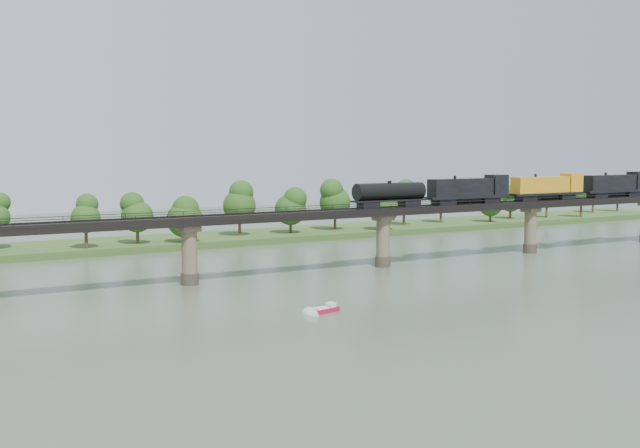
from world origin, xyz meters
TOP-DOWN VIEW (x-y plane):
  - ground at (0.00, 0.00)m, footprint 400.00×400.00m
  - far_bank at (0.00, 85.00)m, footprint 300.00×24.00m
  - bridge at (0.00, 30.00)m, footprint 236.00×30.00m
  - bridge_superstructure at (0.00, 30.00)m, footprint 220.00×4.90m
  - far_treeline at (-8.21, 80.52)m, footprint 289.06×17.54m
  - freight_train at (36.96, 30.00)m, footprint 84.95×3.31m
  - motorboat at (-32.93, -1.40)m, footprint 4.71×2.48m

SIDE VIEW (x-z plane):
  - ground at x=0.00m, z-range 0.00..0.00m
  - motorboat at x=-32.93m, z-range -0.20..1.06m
  - far_bank at x=0.00m, z-range 0.00..1.60m
  - bridge at x=0.00m, z-range -0.29..11.21m
  - far_treeline at x=-8.21m, z-range 2.03..15.63m
  - bridge_superstructure at x=0.00m, z-range 11.42..12.17m
  - freight_train at x=36.96m, z-range 11.37..17.22m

